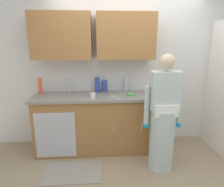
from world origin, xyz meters
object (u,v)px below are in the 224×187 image
Objects in this scene: person_at_sink at (163,122)px; sponge at (130,95)px; bottle_dish_liquid at (105,86)px; bottle_water_short at (40,86)px; sink at (71,96)px; knife_on_counter at (115,98)px; bottle_cleaner_spray at (97,85)px; bottle_soap at (126,84)px; cup_by_sink at (93,96)px.

sponge is at bearing 124.65° from person_at_sink.
bottle_water_short is (-1.05, -0.09, 0.04)m from bottle_dish_liquid.
sponge is (0.94, -0.07, 0.03)m from sink.
bottle_water_short is 1.10× the size of knife_on_counter.
person_at_sink is at bearing -24.69° from sink.
bottle_cleaner_spray is at bearing 151.66° from sponge.
bottle_cleaner_spray is (-0.50, -0.01, 0.00)m from bottle_soap.
bottle_water_short is (-0.51, 0.13, 0.15)m from sink.
bottle_dish_liquid is 0.13m from bottle_cleaner_spray.
bottle_cleaner_spray is (0.93, 0.08, -0.01)m from bottle_water_short.
person_at_sink is at bearing -64.51° from bottle_soap.
bottle_cleaner_spray is at bearing 80.94° from cup_by_sink.
sink reaches higher than bottle_cleaner_spray.
sponge is (-0.37, 0.54, 0.26)m from person_at_sink.
knife_on_counter is at bearing -70.79° from bottle_dish_liquid.
person_at_sink is 1.19m from bottle_dish_liquid.
cup_by_sink is at bearing -143.45° from bottle_soap.
cup_by_sink is at bearing -168.63° from sponge.
person_at_sink is (1.31, -0.60, -0.23)m from sink.
sponge is at bearing 11.37° from cup_by_sink.
person_at_sink is at bearing 33.83° from knife_on_counter.
bottle_cleaner_spray is 0.42m from cup_by_sink.
sink reaches higher than cup_by_sink.
person_at_sink is 8.44× the size of bottle_dish_liquid.
knife_on_counter is (0.69, -0.19, 0.02)m from sink.
sink is 4.55× the size of sponge.
bottle_cleaner_spray is at bearing -178.30° from bottle_soap.
bottle_cleaner_spray is 2.25× the size of sponge.
bottle_water_short is at bearing 158.00° from person_at_sink.
bottle_soap reaches higher than cup_by_sink.
person_at_sink is at bearing -55.35° from sponge.
person_at_sink is 6.75× the size of knife_on_counter.
bottle_water_short reaches higher than bottle_soap.
bottle_soap reaches higher than knife_on_counter.
bottle_cleaner_spray reaches higher than cup_by_sink.
knife_on_counter is at bearing -56.35° from bottle_cleaner_spray.
bottle_dish_liquid reaches higher than cup_by_sink.
bottle_soap is 0.49m from knife_on_counter.
bottle_soap is at bearing 1.70° from bottle_cleaner_spray.
sink is 0.40m from cup_by_sink.
sponge is at bearing 92.76° from knife_on_counter.
person_at_sink is 2.00m from bottle_water_short.
bottle_water_short is 0.93m from bottle_cleaner_spray.
cup_by_sink is at bearing -114.53° from bottle_dish_liquid.
person_at_sink is 0.70m from sponge.
bottle_water_short reaches higher than knife_on_counter.
bottle_water_short is 1.06× the size of bottle_cleaner_spray.
knife_on_counter is at bearing -0.58° from cup_by_sink.
cup_by_sink is 0.34× the size of knife_on_counter.
knife_on_counter is (0.15, -0.42, -0.09)m from bottle_dish_liquid.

